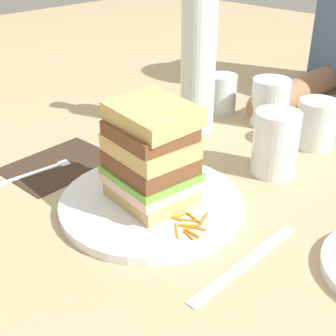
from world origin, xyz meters
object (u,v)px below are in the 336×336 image
(fork, at_px, (47,167))
(empty_tumbler_0, at_px, (316,124))
(water_bottle, at_px, (199,57))
(empty_tumbler_1, at_px, (270,102))
(sandwich, at_px, (153,157))
(main_plate, at_px, (153,204))
(juice_glass, at_px, (275,147))
(napkin_dark, at_px, (60,164))
(knife, at_px, (243,264))
(empty_tumbler_2, at_px, (222,93))

(fork, height_order, empty_tumbler_0, empty_tumbler_0)
(empty_tumbler_0, bearing_deg, water_bottle, -156.61)
(empty_tumbler_0, bearing_deg, empty_tumbler_1, 165.92)
(sandwich, height_order, water_bottle, water_bottle)
(main_plate, height_order, fork, main_plate)
(fork, relative_size, juice_glass, 1.60)
(empty_tumbler_1, bearing_deg, main_plate, -81.53)
(fork, bearing_deg, napkin_dark, 83.25)
(knife, height_order, empty_tumbler_2, empty_tumbler_2)
(main_plate, distance_m, empty_tumbler_2, 0.40)
(water_bottle, height_order, empty_tumbler_2, water_bottle)
(knife, height_order, empty_tumbler_1, empty_tumbler_1)
(water_bottle, distance_m, empty_tumbler_2, 0.15)
(napkin_dark, distance_m, empty_tumbler_0, 0.45)
(water_bottle, height_order, empty_tumbler_1, water_bottle)
(fork, height_order, empty_tumbler_1, empty_tumbler_1)
(knife, xyz_separation_m, water_bottle, (-0.31, 0.27, 0.14))
(juice_glass, bearing_deg, empty_tumbler_0, 90.49)
(main_plate, relative_size, water_bottle, 0.84)
(napkin_dark, height_order, empty_tumbler_1, empty_tumbler_1)
(water_bottle, bearing_deg, empty_tumbler_0, 23.39)
(knife, relative_size, empty_tumbler_0, 2.33)
(knife, bearing_deg, water_bottle, 139.19)
(napkin_dark, bearing_deg, empty_tumbler_1, 69.07)
(fork, relative_size, empty_tumbler_0, 1.94)
(fork, height_order, empty_tumbler_2, empty_tumbler_2)
(main_plate, bearing_deg, empty_tumbler_1, 98.47)
(main_plate, relative_size, empty_tumbler_1, 2.85)
(sandwich, relative_size, empty_tumbler_2, 1.84)
(knife, height_order, empty_tumbler_0, empty_tumbler_0)
(napkin_dark, distance_m, empty_tumbler_2, 0.38)
(napkin_dark, height_order, juice_glass, juice_glass)
(napkin_dark, distance_m, fork, 0.02)
(main_plate, xyz_separation_m, napkin_dark, (-0.21, -0.02, -0.01))
(juice_glass, xyz_separation_m, empty_tumbler_0, (-0.00, 0.13, -0.00))
(knife, height_order, water_bottle, water_bottle)
(knife, distance_m, empty_tumbler_1, 0.44)
(napkin_dark, xyz_separation_m, knife, (0.37, 0.01, 0.00))
(knife, bearing_deg, napkin_dark, -178.65)
(main_plate, relative_size, knife, 1.30)
(napkin_dark, xyz_separation_m, empty_tumbler_0, (0.27, 0.36, 0.04))
(empty_tumbler_2, bearing_deg, main_plate, -65.26)
(main_plate, distance_m, empty_tumbler_1, 0.38)
(sandwich, xyz_separation_m, empty_tumbler_2, (-0.17, 0.36, -0.04))
(water_bottle, bearing_deg, empty_tumbler_1, 53.25)
(napkin_dark, distance_m, knife, 0.37)
(empty_tumbler_0, distance_m, empty_tumbler_2, 0.23)
(knife, distance_m, juice_glass, 0.25)
(sandwich, distance_m, napkin_dark, 0.22)
(fork, bearing_deg, water_bottle, 77.66)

